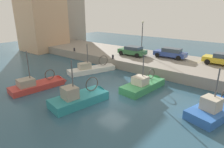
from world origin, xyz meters
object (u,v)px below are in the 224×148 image
fishing_boat_red (41,86)px  quay_streetlamp (142,32)px  fishing_boat_teal (83,101)px  fishing_boat_green (145,87)px  parked_car_yellow (224,59)px  parked_car_blue (170,53)px  parked_car_green (133,51)px  mooring_bollard_north (74,50)px  mooring_bollard_mid (113,57)px  fishing_boat_white (94,71)px  fishing_boat_blue (217,112)px

fishing_boat_red → quay_streetlamp: 16.70m
fishing_boat_teal → fishing_boat_green: 6.58m
parked_car_yellow → parked_car_blue: size_ratio=1.00×
parked_car_green → parked_car_yellow: bearing=-77.6°
parked_car_yellow → quay_streetlamp: 11.46m
fishing_boat_red → mooring_bollard_north: (10.33, 6.93, 1.36)m
parked_car_green → mooring_bollard_mid: size_ratio=7.38×
fishing_boat_white → quay_streetlamp: bearing=-11.1°
parked_car_green → mooring_bollard_mid: 3.59m
parked_car_green → quay_streetlamp: bearing=-5.1°
fishing_boat_teal → fishing_boat_white: fishing_boat_teal is taller
fishing_boat_blue → fishing_boat_teal: size_ratio=1.00×
mooring_bollard_north → quay_streetlamp: quay_streetlamp is taller
parked_car_yellow → mooring_bollard_mid: bearing=115.9°
fishing_boat_white → parked_car_yellow: fishing_boat_white is taller
parked_car_yellow → quay_streetlamp: (-0.30, 11.17, 2.53)m
fishing_boat_red → fishing_boat_green: bearing=-51.8°
parked_car_yellow → fishing_boat_red: bearing=140.7°
parked_car_yellow → parked_car_blue: parked_car_yellow is taller
fishing_boat_white → parked_car_green: fishing_boat_white is taller
parked_car_blue → mooring_bollard_north: size_ratio=8.02×
parked_car_yellow → quay_streetlamp: quay_streetlamp is taller
fishing_boat_red → parked_car_yellow: bearing=-39.3°
mooring_bollard_mid → quay_streetlamp: bearing=-11.1°
fishing_boat_teal → fishing_boat_green: (6.05, -2.59, -0.01)m
fishing_boat_teal → parked_car_blue: bearing=-4.4°
mooring_bollard_north → parked_car_blue: bearing=-68.4°
fishing_boat_white → parked_car_blue: fishing_boat_white is taller
fishing_boat_blue → parked_car_green: bearing=58.0°
parked_car_green → mooring_bollard_north: 9.56m
fishing_boat_blue → quay_streetlamp: quay_streetlamp is taller
fishing_boat_red → quay_streetlamp: bearing=-7.8°
fishing_boat_red → mooring_bollard_north: fishing_boat_red is taller
fishing_boat_white → parked_car_blue: 10.81m
mooring_bollard_mid → fishing_boat_teal: bearing=-154.6°
fishing_boat_teal → parked_car_green: size_ratio=1.45×
fishing_boat_green → mooring_bollard_north: fishing_boat_green is taller
fishing_boat_blue → fishing_boat_white: 14.66m
fishing_boat_green → quay_streetlamp: (9.44, 6.14, 4.35)m
fishing_boat_blue → fishing_boat_white: size_ratio=0.84×
fishing_boat_red → mooring_bollard_mid: bearing=-5.9°
fishing_boat_blue → fishing_boat_teal: fishing_boat_teal is taller
fishing_boat_blue → fishing_boat_red: fishing_boat_red is taller
fishing_boat_teal → parked_car_blue: size_ratio=1.33×
parked_car_blue → mooring_bollard_mid: (-5.47, 5.83, -0.43)m
fishing_boat_white → parked_car_yellow: bearing=-55.1°
parked_car_green → quay_streetlamp: size_ratio=0.84×
fishing_boat_red → parked_car_yellow: (16.28, -13.34, 1.81)m
fishing_boat_green → parked_car_blue: size_ratio=1.36×
mooring_bollard_mid → parked_car_blue: bearing=-46.8°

